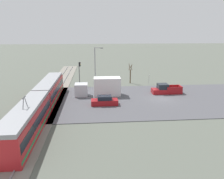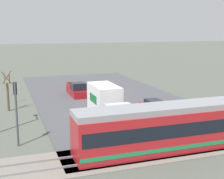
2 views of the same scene
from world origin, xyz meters
The scene contains 11 objects.
ground_plane centered at (0.00, 0.00, 0.00)m, with size 320.00×320.00×0.00m, color #565B51.
road_surface centered at (0.00, 0.00, 0.04)m, with size 18.42×41.46×0.08m.
rail_bed centered at (0.00, 19.14, 0.05)m, with size 74.28×4.40×0.22m.
light_rail_tram centered at (-5.20, 19.14, 1.72)m, with size 27.00×2.73×4.50m.
box_truck centered at (3.02, 10.32, 1.59)m, with size 2.35×8.20×3.27m.
pickup_truck centered at (3.29, -1.90, 0.77)m, with size 1.96×5.51×1.83m.
sedan_car_0 centered at (-2.29, 9.95, 0.68)m, with size 1.73×4.23×1.47m.
traffic_light_pole centered at (11.72, 14.61, 3.24)m, with size 0.28×0.47×4.97m.
street_tree centered at (12.21, 3.40, 2.01)m, with size 1.05×0.87×4.43m.
street_lamp_near_crossing centered at (13.77, 11.02, 4.59)m, with size 0.36×1.95×7.94m.
no_parking_sign centered at (11.24, -0.65, 1.28)m, with size 0.32×0.08×2.08m.
Camera 1 is at (-35.24, 11.56, 11.58)m, focal length 35.00 mm.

